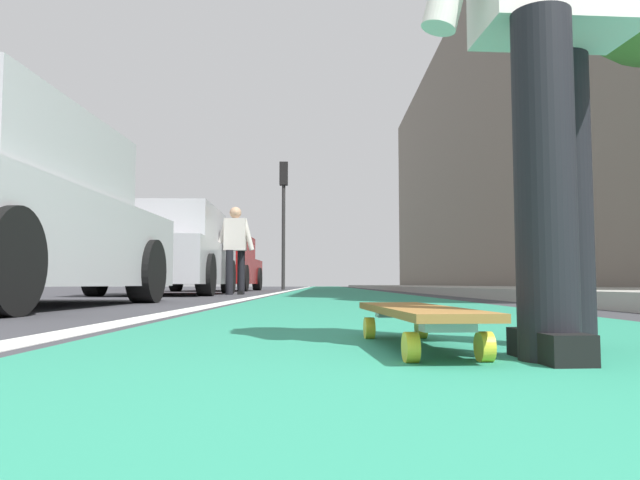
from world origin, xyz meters
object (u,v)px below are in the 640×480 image
(traffic_light, at_px, (284,201))
(pedestrian_distant, at_px, (235,244))
(parked_car_mid, at_px, (170,253))
(skateboard, at_px, (417,314))
(parked_car_far, at_px, (220,264))

(traffic_light, xyz_separation_m, pedestrian_distant, (-10.06, 0.20, -2.14))
(traffic_light, bearing_deg, parked_car_mid, 172.80)
(skateboard, height_order, parked_car_far, parked_car_far)
(parked_car_far, xyz_separation_m, traffic_light, (4.10, -1.47, 2.30))
(traffic_light, relative_size, pedestrian_distant, 2.86)
(pedestrian_distant, bearing_deg, skateboard, -168.67)
(skateboard, relative_size, parked_car_mid, 0.20)
(parked_car_far, distance_m, pedestrian_distant, 6.09)
(skateboard, distance_m, parked_car_far, 15.12)
(parked_car_far, bearing_deg, traffic_light, -19.66)
(traffic_light, bearing_deg, parked_car_far, 160.34)
(traffic_light, bearing_deg, pedestrian_distant, 178.89)
(parked_car_mid, bearing_deg, pedestrian_distant, -81.90)
(skateboard, bearing_deg, traffic_light, 4.77)
(parked_car_mid, height_order, parked_car_far, parked_car_far)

